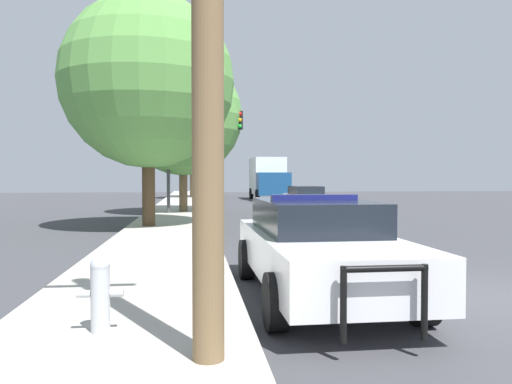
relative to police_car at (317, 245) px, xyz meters
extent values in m
plane|color=#3D3D42|center=(2.39, -0.36, -0.80)|extent=(110.00, 110.00, 0.00)
cube|color=#ADA89E|center=(-2.71, -0.36, -0.73)|extent=(3.00, 110.00, 0.13)
cube|color=white|center=(0.00, -0.06, -0.12)|extent=(1.92, 5.06, 0.64)
cube|color=black|center=(0.00, 0.20, 0.45)|extent=(1.64, 2.64, 0.49)
cylinder|color=black|center=(0.93, -1.62, -0.44)|extent=(0.24, 0.71, 0.71)
cylinder|color=black|center=(-0.92, -1.63, -0.44)|extent=(0.24, 0.71, 0.71)
cylinder|color=black|center=(0.92, 1.51, -0.44)|extent=(0.24, 0.71, 0.71)
cylinder|color=black|center=(-0.94, 1.51, -0.44)|extent=(0.24, 0.71, 0.71)
cylinder|color=black|center=(0.44, -2.70, -0.22)|extent=(0.07, 0.07, 0.77)
cylinder|color=black|center=(-0.41, -2.71, -0.22)|extent=(0.07, 0.07, 0.77)
cylinder|color=black|center=(0.01, -2.70, 0.14)|extent=(0.90, 0.07, 0.07)
cube|color=navy|center=(0.00, 0.20, 0.74)|extent=(1.36, 0.21, 0.09)
cube|color=navy|center=(0.95, -0.05, -0.09)|extent=(0.02, 3.64, 0.18)
cylinder|color=#B7BCC1|center=(-2.92, -1.82, -0.31)|extent=(0.21, 0.21, 0.72)
sphere|color=#B7BCC1|center=(-2.92, -1.82, 0.08)|extent=(0.22, 0.22, 0.22)
cylinder|color=#B7BCC1|center=(-3.10, -1.82, -0.24)|extent=(0.15, 0.08, 0.08)
cylinder|color=#B7BCC1|center=(-2.75, -1.82, -0.24)|extent=(0.15, 0.08, 0.08)
cylinder|color=#424247|center=(-3.08, 16.88, 1.88)|extent=(0.16, 0.16, 5.10)
cylinder|color=#424247|center=(-1.35, 16.88, 4.29)|extent=(3.45, 0.11, 0.11)
cube|color=black|center=(0.37, 16.88, 3.84)|extent=(0.30, 0.24, 0.90)
sphere|color=red|center=(0.37, 16.75, 4.14)|extent=(0.20, 0.20, 0.20)
sphere|color=orange|center=(0.37, 16.75, 3.84)|extent=(0.20, 0.20, 0.20)
sphere|color=green|center=(0.37, 16.75, 3.54)|extent=(0.20, 0.20, 0.20)
cube|color=silver|center=(4.38, 19.72, -0.19)|extent=(1.89, 4.66, 0.55)
cube|color=black|center=(4.38, 19.95, 0.32)|extent=(1.59, 2.43, 0.46)
cylinder|color=black|center=(5.29, 18.31, -0.46)|extent=(0.25, 0.67, 0.66)
cylinder|color=black|center=(3.54, 18.27, -0.46)|extent=(0.25, 0.67, 0.66)
cylinder|color=black|center=(5.23, 21.17, -0.46)|extent=(0.25, 0.67, 0.66)
cylinder|color=black|center=(3.48, 21.13, -0.46)|extent=(0.25, 0.67, 0.66)
cube|color=black|center=(-0.10, 41.70, -0.13)|extent=(1.84, 4.03, 0.63)
cube|color=black|center=(-0.10, 41.50, 0.39)|extent=(1.57, 2.10, 0.43)
cylinder|color=black|center=(-0.97, 42.95, -0.45)|extent=(0.25, 0.70, 0.70)
cylinder|color=black|center=(0.80, 42.94, -0.45)|extent=(0.25, 0.70, 0.70)
cylinder|color=black|center=(-1.00, 40.46, -0.45)|extent=(0.25, 0.70, 0.70)
cylinder|color=black|center=(0.78, 40.45, -0.45)|extent=(0.25, 0.70, 0.70)
cube|color=navy|center=(4.22, 30.26, 0.53)|extent=(2.49, 1.94, 1.75)
cube|color=white|center=(4.23, 33.71, 1.16)|extent=(2.50, 4.98, 3.00)
cylinder|color=black|center=(5.44, 30.45, -0.34)|extent=(0.28, 0.91, 0.91)
cylinder|color=black|center=(3.00, 30.46, -0.34)|extent=(0.28, 0.91, 0.91)
cylinder|color=black|center=(5.45, 34.64, -0.34)|extent=(0.28, 0.91, 0.91)
cylinder|color=black|center=(3.02, 34.65, -0.34)|extent=(0.28, 0.91, 0.91)
cylinder|color=brown|center=(-2.39, 17.80, 0.90)|extent=(0.41, 0.41, 3.14)
sphere|color=#5B9947|center=(-2.39, 17.80, 4.11)|extent=(5.95, 5.95, 5.95)
cylinder|color=brown|center=(-1.97, 35.73, 0.93)|extent=(0.42, 0.42, 3.20)
sphere|color=#387A33|center=(-1.97, 35.73, 3.85)|extent=(4.79, 4.79, 4.79)
cylinder|color=#4C3823|center=(-3.46, 10.45, 1.04)|extent=(0.45, 0.45, 3.41)
sphere|color=#5B9947|center=(-3.46, 10.45, 4.41)|extent=(6.08, 6.08, 6.08)
camera|label=1|loc=(-1.90, -7.48, 1.05)|focal=35.00mm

